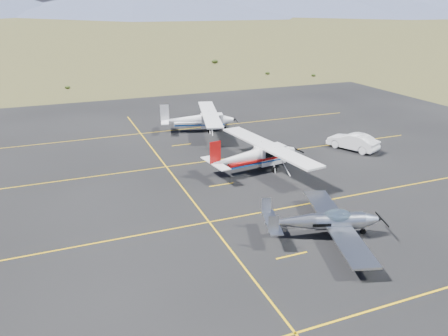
{
  "coord_description": "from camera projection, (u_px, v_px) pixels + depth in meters",
  "views": [
    {
      "loc": [
        -14.46,
        -21.9,
        13.46
      ],
      "look_at": [
        -2.98,
        6.98,
        1.6
      ],
      "focal_mm": 35.0,
      "sensor_mm": 36.0,
      "label": 1
    }
  ],
  "objects": [
    {
      "name": "ground",
      "position": [
        305.0,
        220.0,
        28.81
      ],
      "size": [
        1600.0,
        1600.0,
        0.0
      ],
      "primitive_type": "plane",
      "color": "#383D1C",
      "rests_on": "ground"
    },
    {
      "name": "apron",
      "position": [
        258.0,
        182.0,
        34.88
      ],
      "size": [
        72.0,
        72.0,
        0.02
      ],
      "primitive_type": "cube",
      "color": "black",
      "rests_on": "ground"
    },
    {
      "name": "sedan",
      "position": [
        353.0,
        141.0,
        42.19
      ],
      "size": [
        3.6,
        5.19,
        1.62
      ],
      "primitive_type": "imported",
      "rotation": [
        0.0,
        0.0,
        3.57
      ],
      "color": "white",
      "rests_on": "apron"
    },
    {
      "name": "aircraft_cessna",
      "position": [
        256.0,
        155.0,
        36.69
      ],
      "size": [
        7.63,
        12.61,
        3.18
      ],
      "rotation": [
        0.0,
        0.0,
        0.14
      ],
      "color": "silver",
      "rests_on": "apron"
    },
    {
      "name": "aircraft_low_wing",
      "position": [
        325.0,
        221.0,
        26.43
      ],
      "size": [
        7.18,
        9.76,
        2.13
      ],
      "rotation": [
        0.0,
        0.0,
        -0.29
      ],
      "color": "silver",
      "rests_on": "apron"
    },
    {
      "name": "aircraft_plain",
      "position": [
        199.0,
        119.0,
        48.08
      ],
      "size": [
        7.92,
        12.05,
        3.06
      ],
      "rotation": [
        0.0,
        0.0,
        -0.25
      ],
      "color": "white",
      "rests_on": "apron"
    }
  ]
}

